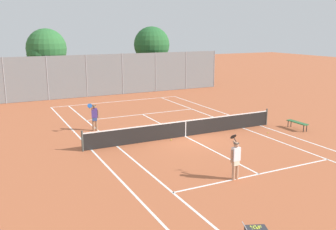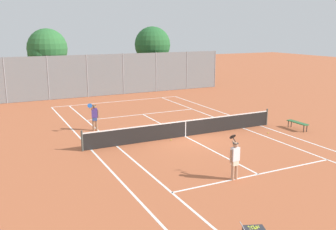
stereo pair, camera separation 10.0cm
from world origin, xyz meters
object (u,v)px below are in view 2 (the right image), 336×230
tennis_net (186,128)px  loose_tennis_ball_2 (171,140)px  player_near_side (235,158)px  courtside_bench (298,123)px  loose_tennis_ball_1 (113,145)px  player_far_left (95,116)px  tree_behind_left (46,50)px  loose_tennis_ball_0 (268,133)px  tree_behind_right (153,46)px

tennis_net → loose_tennis_ball_2: tennis_net is taller
player_near_side → courtside_bench: bearing=29.9°
loose_tennis_ball_1 → loose_tennis_ball_2: same height
player_near_side → player_far_left: same height
courtside_bench → tree_behind_left: size_ratio=0.25×
player_far_left → tree_behind_left: 15.65m
loose_tennis_ball_0 → loose_tennis_ball_1: (-9.01, 1.77, 0.00)m
loose_tennis_ball_1 → loose_tennis_ball_2: size_ratio=1.00×
player_near_side → tree_behind_left: bearing=97.5°
tennis_net → loose_tennis_ball_2: bearing=-163.1°
player_far_left → loose_tennis_ball_1: 3.52m
player_near_side → loose_tennis_ball_2: (0.16, 6.06, -0.89)m
player_far_left → player_near_side: bearing=-73.0°
loose_tennis_ball_0 → loose_tennis_ball_1: size_ratio=1.00×
player_near_side → loose_tennis_ball_1: player_near_side is taller
tree_behind_left → tree_behind_right: bearing=-4.2°
tennis_net → courtside_bench: tennis_net is taller
tree_behind_left → tennis_net: bearing=-76.4°
tree_behind_right → courtside_bench: bearing=-87.7°
loose_tennis_ball_2 → courtside_bench: courtside_bench is taller
courtside_bench → tree_behind_left: (-11.49, 20.59, 3.70)m
loose_tennis_ball_2 → tree_behind_right: (7.21, 18.43, 4.29)m
player_near_side → loose_tennis_ball_1: (-3.06, 6.56, -0.89)m
player_near_side → loose_tennis_ball_1: bearing=115.0°
player_near_side → loose_tennis_ball_2: 6.12m
tennis_net → player_far_left: 5.61m
tree_behind_right → player_near_side: bearing=-106.7°
loose_tennis_ball_1 → tree_behind_left: bearing=90.8°
tennis_net → courtside_bench: bearing=-13.8°
loose_tennis_ball_0 → loose_tennis_ball_1: bearing=168.9°
tennis_net → player_near_side: bearing=-101.1°
loose_tennis_ball_1 → courtside_bench: 11.40m
player_near_side → tree_behind_right: tree_behind_right is taller
player_near_side → tree_behind_right: bearing=73.3°
loose_tennis_ball_2 → tree_behind_right: 20.25m
player_far_left → loose_tennis_ball_2: 5.13m
courtside_bench → tennis_net: bearing=166.2°
player_far_left → loose_tennis_ball_2: (3.21, -3.91, -0.89)m
courtside_bench → loose_tennis_ball_0: bearing=177.7°
loose_tennis_ball_0 → tennis_net: bearing=161.1°
loose_tennis_ball_1 → tree_behind_left: size_ratio=0.01×
player_far_left → courtside_bench: size_ratio=1.18×
tree_behind_left → tree_behind_right: 10.72m
tennis_net → tree_behind_left: (-4.57, 18.89, 3.60)m
loose_tennis_ball_0 → player_far_left: bearing=150.1°
loose_tennis_ball_2 → tree_behind_right: tree_behind_right is taller
tennis_net → player_far_left: size_ratio=6.76×
tennis_net → loose_tennis_ball_0: tennis_net is taller
loose_tennis_ball_2 → tree_behind_left: tree_behind_left is taller
courtside_bench → tree_behind_right: (-0.81, 19.80, 3.92)m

